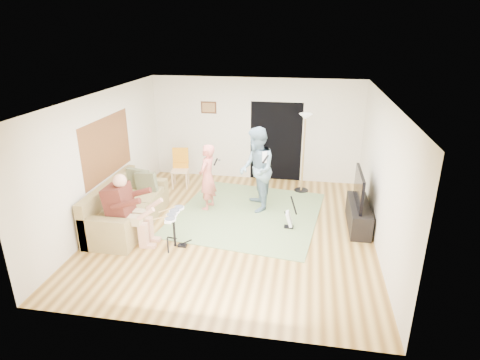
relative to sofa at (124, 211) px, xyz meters
name	(u,v)px	position (x,y,z in m)	size (l,w,h in m)	color
floor	(235,228)	(2.30, 0.23, -0.31)	(6.00, 6.00, 0.00)	brown
walls	(235,167)	(2.30, 0.23, 1.04)	(5.50, 6.00, 2.70)	beige
ceiling	(235,97)	(2.30, 0.23, 2.39)	(6.00, 6.00, 0.00)	white
window_blinds	(107,147)	(-0.44, 0.43, 1.24)	(2.05, 2.05, 0.00)	brown
doorway	(276,142)	(2.85, 3.22, 0.74)	(2.10, 2.10, 0.00)	black
picture_frame	(209,107)	(1.05, 3.22, 1.59)	(0.42, 0.03, 0.32)	#3F2314
area_rug	(247,214)	(2.45, 0.94, -0.30)	(3.03, 3.20, 0.02)	#68804E
sofa	(124,211)	(0.00, 0.00, 0.00)	(0.95, 2.29, 0.93)	olive
drummer	(130,217)	(0.44, -0.65, 0.23)	(0.90, 0.51, 1.39)	#4F1E16
drum_kit	(174,231)	(1.30, -0.65, 0.00)	(0.39, 0.70, 0.72)	black
singer	(207,177)	(1.52, 1.10, 0.45)	(0.55, 0.36, 1.51)	#D2675B
microphone	(216,162)	(1.72, 1.10, 0.82)	(0.06, 0.06, 0.24)	black
guitarist	(257,170)	(2.60, 1.25, 0.64)	(0.92, 0.72, 1.89)	#7293A7
guitar_held	(266,155)	(2.80, 1.25, 0.98)	(0.12, 0.60, 0.26)	white
guitar_spare	(289,219)	(3.40, 0.45, -0.10)	(0.26, 0.23, 0.71)	black
torchiere_lamp	(304,139)	(3.59, 2.49, 1.04)	(0.35, 0.35, 1.97)	black
dining_chair	(181,173)	(0.50, 2.29, 0.04)	(0.48, 0.50, 0.99)	beige
tv_cabinet	(358,215)	(4.80, 0.77, -0.06)	(0.40, 1.40, 0.50)	black
television	(359,188)	(4.75, 0.77, 0.54)	(0.06, 1.18, 0.69)	black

